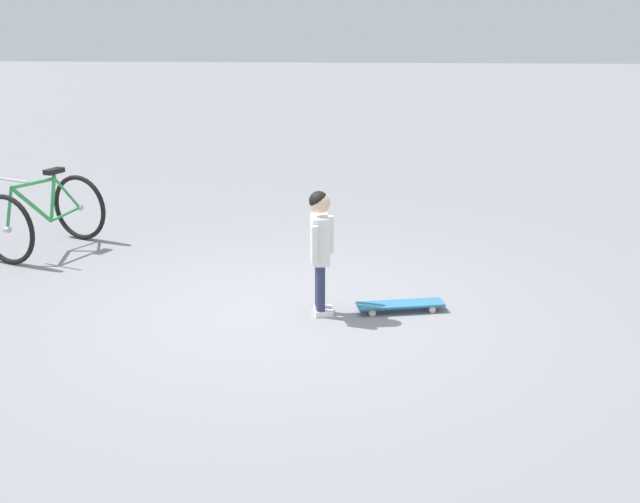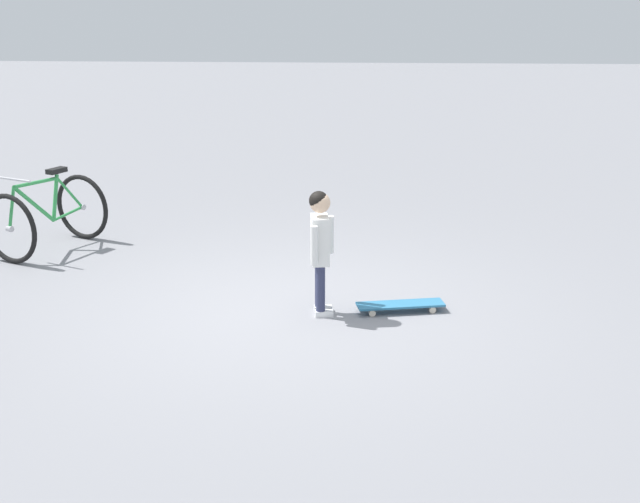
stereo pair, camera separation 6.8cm
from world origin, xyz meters
The scene contains 4 objects.
ground_plane centered at (0.00, 0.00, 0.00)m, with size 50.00×50.00×0.00m, color gray.
child_person centered at (0.04, 0.34, 0.66)m, with size 0.39×0.21×1.06m.
skateboard centered at (-0.06, 1.01, 0.06)m, with size 0.34×0.76×0.07m.
bicycle_mid centered at (-1.67, -2.58, 0.38)m, with size 1.27×1.10×0.85m.
Camera 2 is at (7.08, 0.74, 2.67)m, focal length 50.16 mm.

